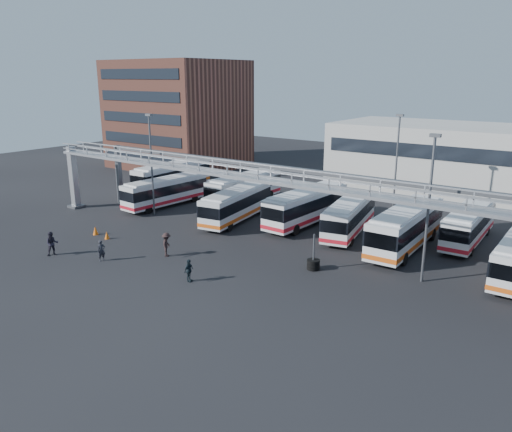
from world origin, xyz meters
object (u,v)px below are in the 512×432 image
Objects in this scene: bus_4 at (307,205)px; pedestrian_b at (52,244)px; light_pole_left at (151,159)px; light_pole_back at (397,160)px; cone_left at (95,230)px; bus_1 at (165,191)px; bus_2 at (244,187)px; pedestrian_d at (189,271)px; bus_3 at (237,203)px; light_pole_mid at (429,202)px; bus_7 at (469,224)px; cone_right at (107,235)px; bus_5 at (349,215)px; tire_stack at (313,263)px; bus_6 at (406,226)px; bus_0 at (172,176)px; pedestrian_c at (167,245)px; pedestrian_a at (101,251)px.

bus_4 is 5.72× the size of pedestrian_b.
light_pole_left is 1.00× the size of light_pole_back.
cone_left is at bearing -131.68° from bus_4.
bus_1 is 8.69m from bus_2.
pedestrian_d is at bearing -36.32° from bus_1.
pedestrian_d is (6.69, -13.79, -0.94)m from bus_3.
light_pole_back is 24.45m from bus_1.
light_pole_mid is 20.55m from bus_3.
bus_4 reaches higher than bus_7.
bus_5 is at bearing 40.34° from cone_right.
light_pole_left is 3.74× the size of tire_stack.
bus_2 is (4.60, 9.27, -3.93)m from light_pole_left.
bus_6 reaches higher than bus_2.
tire_stack is at bearing -27.31° from bus_0.
light_pole_mid is 35.92m from bus_0.
bus_4 is (6.12, 3.03, 0.11)m from bus_3.
light_pole_mid is 17.00m from light_pole_back.
bus_3 is 11.30m from pedestrian_c.
bus_3 is 11.10m from bus_5.
bus_3 reaches higher than pedestrian_b.
pedestrian_d is (-5.03, -24.56, -4.92)m from light_pole_back.
bus_6 is at bearing 28.01° from cone_left.
bus_7 is at bearing -1.59° from bus_0.
bus_3 is at bearing 63.23° from cone_right.
cone_left reaches higher than cone_right.
bus_7 is 5.26× the size of pedestrian_c.
bus_1 is at bearing -177.59° from bus_6.
light_pole_mid is 15.89m from bus_4.
bus_0 is 7.09× the size of pedestrian_d.
light_pole_back reaches higher than bus_2.
light_pole_left is 20.34m from bus_5.
light_pole_back is at bearing -3.21° from pedestrian_b.
pedestrian_d is 14.44m from cone_left.
light_pole_back reaches higher than bus_5.
light_pole_mid is at bearing 15.37° from cone_right.
bus_2 is 20.49m from bus_6.
light_pole_mid is 28.55m from pedestrian_b.
tire_stack is (5.83, 7.06, -0.35)m from pedestrian_d.
bus_7 is (29.85, 6.49, -0.02)m from bus_1.
pedestrian_c is 2.51× the size of cone_left.
bus_4 is at bearing -8.08° from pedestrian_d.
bus_0 reaches higher than pedestrian_b.
bus_3 is at bearing 4.06° from bus_1.
bus_3 reaches higher than tire_stack.
tire_stack is at bearing -37.57° from bus_3.
light_pole_left is 9.49m from cone_left.
bus_2 reaches higher than bus_7.
bus_1 is 16.88m from pedestrian_a.
pedestrian_c is at bearing -158.94° from light_pole_mid.
tire_stack is (19.99, 4.30, 0.08)m from cone_left.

